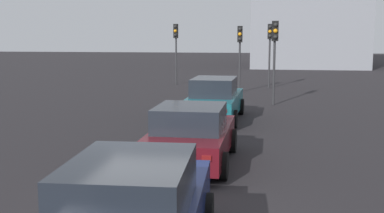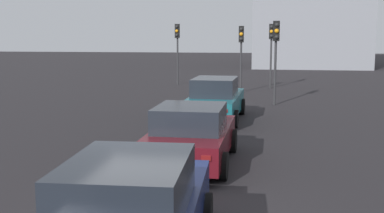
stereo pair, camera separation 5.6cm
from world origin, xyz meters
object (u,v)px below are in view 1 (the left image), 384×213
Objects in this scene: car_teal_lead at (215,100)px; traffic_light_far_right at (275,45)px; car_maroon_second at (191,135)px; traffic_light_near_right at (176,41)px; traffic_light_near_left at (270,42)px; traffic_light_far_left at (240,45)px.

car_teal_lead is 5.28m from traffic_light_far_right.
traffic_light_near_right is at bearing 12.27° from car_maroon_second.
traffic_light_near_right is at bearing -100.85° from traffic_light_near_left.
traffic_light_near_left is 0.99× the size of traffic_light_near_right.
traffic_light_near_left is 1.04× the size of traffic_light_far_left.
car_teal_lead is at bearing -8.30° from traffic_light_near_left.
traffic_light_near_left reaches higher than traffic_light_far_right.
traffic_light_far_right is (-8.54, -6.10, -0.05)m from traffic_light_near_right.
traffic_light_near_left is at bearing 82.25° from traffic_light_near_right.
car_teal_lead is 1.13× the size of car_maroon_second.
traffic_light_near_left is 2.87m from traffic_light_far_left.
car_teal_lead is 6.27m from car_maroon_second.
traffic_light_near_left reaches higher than car_maroon_second.
traffic_light_far_right is (10.59, -2.25, 2.04)m from car_maroon_second.
car_teal_lead is at bearing -34.56° from traffic_light_far_right.
traffic_light_far_right is at bearing 20.47° from traffic_light_far_left.
car_maroon_second is at bearing -1.80° from traffic_light_far_left.
car_teal_lead is at bearing 21.97° from traffic_light_near_right.
traffic_light_near_left is at bearing 144.19° from traffic_light_far_left.
traffic_light_near_left is (17.73, -2.12, 2.06)m from car_maroon_second.
traffic_light_near_right is at bearing -151.10° from traffic_light_far_right.
car_teal_lead is 1.27× the size of traffic_light_far_right.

